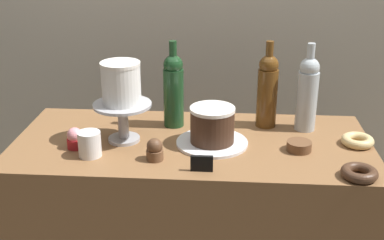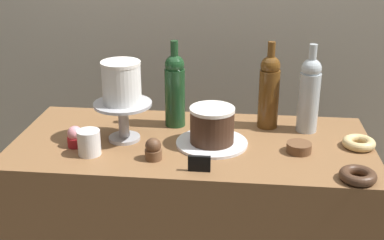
# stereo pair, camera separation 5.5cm
# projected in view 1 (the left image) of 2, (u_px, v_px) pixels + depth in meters

# --- Properties ---
(back_wall) EXTENTS (6.00, 0.05, 2.60)m
(back_wall) POSITION_uv_depth(u_px,v_px,m) (205.00, 4.00, 2.45)
(back_wall) COLOR #BCB7A8
(back_wall) RESTS_ON ground_plane
(cake_stand_pedestal) EXTENTS (0.20, 0.20, 0.14)m
(cake_stand_pedestal) POSITION_uv_depth(u_px,v_px,m) (123.00, 116.00, 1.75)
(cake_stand_pedestal) COLOR #B2B2B7
(cake_stand_pedestal) RESTS_ON display_counter
(white_layer_cake) EXTENTS (0.14, 0.14, 0.15)m
(white_layer_cake) POSITION_uv_depth(u_px,v_px,m) (121.00, 83.00, 1.71)
(white_layer_cake) COLOR white
(white_layer_cake) RESTS_ON cake_stand_pedestal
(silver_serving_platter) EXTENTS (0.25, 0.25, 0.01)m
(silver_serving_platter) POSITION_uv_depth(u_px,v_px,m) (212.00, 143.00, 1.76)
(silver_serving_platter) COLOR white
(silver_serving_platter) RESTS_ON display_counter
(chocolate_round_cake) EXTENTS (0.15, 0.15, 0.13)m
(chocolate_round_cake) POSITION_uv_depth(u_px,v_px,m) (212.00, 125.00, 1.73)
(chocolate_round_cake) COLOR #3D2619
(chocolate_round_cake) RESTS_ON silver_serving_platter
(wine_bottle_amber) EXTENTS (0.08, 0.08, 0.33)m
(wine_bottle_amber) POSITION_uv_depth(u_px,v_px,m) (267.00, 89.00, 1.86)
(wine_bottle_amber) COLOR #5B3814
(wine_bottle_amber) RESTS_ON display_counter
(wine_bottle_clear) EXTENTS (0.08, 0.08, 0.33)m
(wine_bottle_clear) POSITION_uv_depth(u_px,v_px,m) (307.00, 92.00, 1.83)
(wine_bottle_clear) COLOR #B2BCC1
(wine_bottle_clear) RESTS_ON display_counter
(wine_bottle_green) EXTENTS (0.08, 0.08, 0.33)m
(wine_bottle_green) POSITION_uv_depth(u_px,v_px,m) (174.00, 89.00, 1.86)
(wine_bottle_green) COLOR #193D1E
(wine_bottle_green) RESTS_ON display_counter
(cupcake_strawberry) EXTENTS (0.06, 0.06, 0.07)m
(cupcake_strawberry) POSITION_uv_depth(u_px,v_px,m) (75.00, 139.00, 1.72)
(cupcake_strawberry) COLOR red
(cupcake_strawberry) RESTS_ON display_counter
(cupcake_chocolate) EXTENTS (0.06, 0.06, 0.07)m
(cupcake_chocolate) POSITION_uv_depth(u_px,v_px,m) (155.00, 150.00, 1.63)
(cupcake_chocolate) COLOR brown
(cupcake_chocolate) RESTS_ON display_counter
(donut_chocolate) EXTENTS (0.11, 0.11, 0.03)m
(donut_chocolate) POSITION_uv_depth(u_px,v_px,m) (359.00, 173.00, 1.53)
(donut_chocolate) COLOR #472D1E
(donut_chocolate) RESTS_ON display_counter
(donut_glazed) EXTENTS (0.11, 0.11, 0.03)m
(donut_glazed) POSITION_uv_depth(u_px,v_px,m) (357.00, 141.00, 1.75)
(donut_glazed) COLOR #E0C17F
(donut_glazed) RESTS_ON display_counter
(cookie_stack) EXTENTS (0.08, 0.08, 0.03)m
(cookie_stack) POSITION_uv_depth(u_px,v_px,m) (299.00, 146.00, 1.70)
(cookie_stack) COLOR brown
(cookie_stack) RESTS_ON display_counter
(price_sign_chalkboard) EXTENTS (0.07, 0.01, 0.05)m
(price_sign_chalkboard) POSITION_uv_depth(u_px,v_px,m) (202.00, 164.00, 1.56)
(price_sign_chalkboard) COLOR black
(price_sign_chalkboard) RESTS_ON display_counter
(coffee_cup_ceramic) EXTENTS (0.08, 0.08, 0.08)m
(coffee_cup_ceramic) POSITION_uv_depth(u_px,v_px,m) (90.00, 144.00, 1.66)
(coffee_cup_ceramic) COLOR white
(coffee_cup_ceramic) RESTS_ON display_counter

